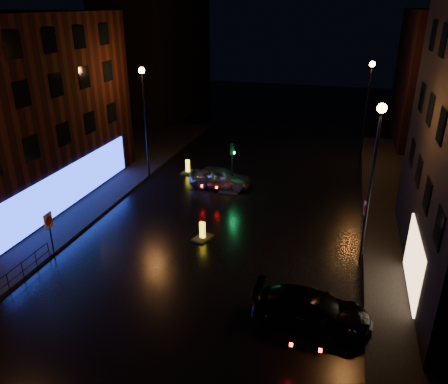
{
  "coord_description": "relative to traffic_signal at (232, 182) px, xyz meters",
  "views": [
    {
      "loc": [
        6.31,
        -14.54,
        12.45
      ],
      "look_at": [
        0.21,
        6.88,
        2.8
      ],
      "focal_mm": 35.0,
      "sensor_mm": 36.0,
      "label": 1
    }
  ],
  "objects": [
    {
      "name": "building_far_left",
      "position": [
        -14.8,
        21.0,
        6.5
      ],
      "size": [
        8.0,
        16.0,
        14.0
      ],
      "primitive_type": "cube",
      "color": "black",
      "rests_on": "ground"
    },
    {
      "name": "road_sign_right",
      "position": [
        9.1,
        -5.59,
        1.32
      ],
      "size": [
        0.24,
        0.57,
        2.43
      ],
      "rotation": [
        0.0,
        0.0,
        3.48
      ],
      "color": "black",
      "rests_on": "ground"
    },
    {
      "name": "street_lamp_rfar",
      "position": [
        9.0,
        8.0,
        5.06
      ],
      "size": [
        0.44,
        0.44,
        8.37
      ],
      "color": "black",
      "rests_on": "ground"
    },
    {
      "name": "dark_sedan",
      "position": [
        7.0,
        -13.34,
        0.22
      ],
      "size": [
        5.01,
        2.15,
        1.44
      ],
      "primitive_type": "imported",
      "rotation": [
        0.0,
        0.0,
        1.54
      ],
      "color": "black",
      "rests_on": "ground"
    },
    {
      "name": "pavement_left",
      "position": [
        -12.8,
        -6.0,
        -0.43
      ],
      "size": [
        12.0,
        44.0,
        0.15
      ],
      "primitive_type": "cube",
      "color": "black",
      "rests_on": "ground"
    },
    {
      "name": "traffic_signal",
      "position": [
        0.0,
        0.0,
        0.0
      ],
      "size": [
        1.4,
        2.4,
        3.45
      ],
      "color": "black",
      "rests_on": "ground"
    },
    {
      "name": "street_lamp_lfar",
      "position": [
        -6.6,
        -0.0,
        5.06
      ],
      "size": [
        0.44,
        0.44,
        8.37
      ],
      "color": "black",
      "rests_on": "ground"
    },
    {
      "name": "street_lamp_rnear",
      "position": [
        9.0,
        -8.0,
        5.06
      ],
      "size": [
        0.44,
        0.44,
        8.37
      ],
      "color": "black",
      "rests_on": "ground"
    },
    {
      "name": "building_far_right",
      "position": [
        16.2,
        18.0,
        5.5
      ],
      "size": [
        8.0,
        14.0,
        12.0
      ],
      "primitive_type": "cube",
      "color": "black",
      "rests_on": "ground"
    },
    {
      "name": "bollard_far",
      "position": [
        -4.2,
        2.04,
        -0.27
      ],
      "size": [
        0.85,
        1.26,
        1.08
      ],
      "rotation": [
        0.0,
        0.0,
        -0.02
      ],
      "color": "black",
      "rests_on": "ground"
    },
    {
      "name": "road_sign_left",
      "position": [
        -6.7,
        -11.75,
        1.42
      ],
      "size": [
        0.09,
        0.62,
        2.57
      ],
      "rotation": [
        0.0,
        0.0,
        0.04
      ],
      "color": "black",
      "rests_on": "ground"
    },
    {
      "name": "guard_railing",
      "position": [
        -6.8,
        -15.0,
        0.24
      ],
      "size": [
        0.05,
        6.04,
        1.0
      ],
      "color": "black",
      "rests_on": "ground"
    },
    {
      "name": "bollard_near",
      "position": [
        0.31,
        -7.76,
        -0.27
      ],
      "size": [
        1.14,
        1.41,
        1.06
      ],
      "rotation": [
        0.0,
        0.0,
        -0.31
      ],
      "color": "black",
      "rests_on": "ground"
    },
    {
      "name": "silver_hatchback",
      "position": [
        -0.89,
        -0.04,
        0.25
      ],
      "size": [
        4.5,
        1.98,
        1.51
      ],
      "primitive_type": "imported",
      "rotation": [
        0.0,
        0.0,
        1.62
      ],
      "color": "#9FA0A6",
      "rests_on": "ground"
    },
    {
      "name": "ground",
      "position": [
        1.2,
        -14.0,
        -0.5
      ],
      "size": [
        120.0,
        120.0,
        0.0
      ],
      "primitive_type": "plane",
      "color": "black",
      "rests_on": "ground"
    }
  ]
}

